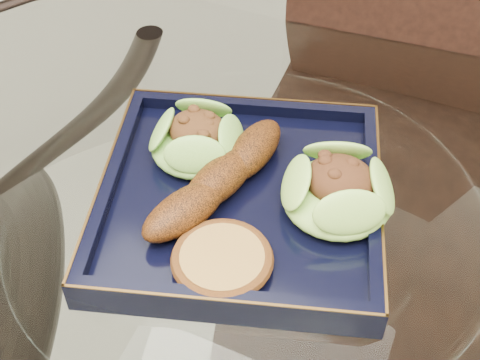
% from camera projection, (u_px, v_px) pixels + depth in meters
% --- Properties ---
extents(dining_table, '(1.13, 1.13, 0.77)m').
position_uv_depth(dining_table, '(247.00, 343.00, 0.74)').
color(dining_table, white).
rests_on(dining_table, ground).
extents(dining_chair, '(0.42, 0.42, 0.88)m').
position_uv_depth(dining_chair, '(375.00, 232.00, 1.00)').
color(dining_chair, black).
rests_on(dining_chair, ground).
extents(navy_plate, '(0.35, 0.35, 0.02)m').
position_uv_depth(navy_plate, '(240.00, 201.00, 0.66)').
color(navy_plate, black).
rests_on(navy_plate, dining_table).
extents(lettuce_wrap_left, '(0.10, 0.10, 0.03)m').
position_uv_depth(lettuce_wrap_left, '(197.00, 142.00, 0.68)').
color(lettuce_wrap_left, '#528B28').
rests_on(lettuce_wrap_left, navy_plate).
extents(lettuce_wrap_right, '(0.11, 0.11, 0.04)m').
position_uv_depth(lettuce_wrap_right, '(338.00, 193.00, 0.62)').
color(lettuce_wrap_right, '#6DA630').
rests_on(lettuce_wrap_right, navy_plate).
extents(roasted_plantain, '(0.08, 0.19, 0.04)m').
position_uv_depth(roasted_plantain, '(220.00, 179.00, 0.64)').
color(roasted_plantain, '#5A2909').
rests_on(roasted_plantain, navy_plate).
extents(crumb_patty, '(0.10, 0.10, 0.01)m').
position_uv_depth(crumb_patty, '(222.00, 261.00, 0.58)').
color(crumb_patty, '#AB7F39').
rests_on(crumb_patty, navy_plate).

